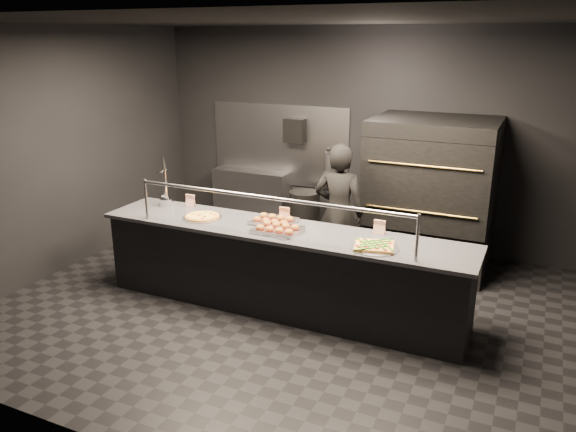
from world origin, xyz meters
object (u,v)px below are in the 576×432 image
object	(u,v)px
pizza_oven	(431,193)
beer_tap	(166,192)
towel_dispenser	(295,130)
square_pizza	(374,246)
fire_extinguisher	(330,167)
round_pizza	(202,217)
trash_bin	(304,216)
service_counter	(280,268)
prep_shelf	(252,199)
slider_tray_b	(278,229)
worker	(339,212)
slider_tray_a	(273,220)

from	to	relation	value
pizza_oven	beer_tap	distance (m)	3.29
towel_dispenser	square_pizza	distance (m)	3.26
towel_dispenser	beer_tap	bearing A→B (deg)	-107.61
towel_dispenser	fire_extinguisher	bearing A→B (deg)	1.04
towel_dispenser	round_pizza	xyz separation A→B (m)	(-0.05, -2.42, -0.61)
pizza_oven	trash_bin	size ratio (longest dim) A/B	2.59
service_counter	pizza_oven	xyz separation A→B (m)	(1.20, 1.90, 0.50)
prep_shelf	fire_extinguisher	distance (m)	1.39
slider_tray_b	trash_bin	xyz separation A→B (m)	(-0.62, 2.16, -0.58)
fire_extinguisher	square_pizza	world-z (taller)	fire_extinguisher
fire_extinguisher	worker	distance (m)	1.51
fire_extinguisher	round_pizza	size ratio (longest dim) A/B	1.14
prep_shelf	beer_tap	xyz separation A→B (m)	(0.00, -2.14, 0.64)
prep_shelf	fire_extinguisher	size ratio (longest dim) A/B	2.38
round_pizza	beer_tap	bearing A→B (deg)	161.34
square_pizza	worker	xyz separation A→B (m)	(-0.79, 1.18, -0.10)
fire_extinguisher	round_pizza	xyz separation A→B (m)	(-0.60, -2.43, -0.12)
slider_tray_b	trash_bin	bearing A→B (deg)	106.02
prep_shelf	slider_tray_a	size ratio (longest dim) A/B	2.58
fire_extinguisher	trash_bin	bearing A→B (deg)	-127.57
towel_dispenser	trash_bin	world-z (taller)	towel_dispenser
beer_tap	slider_tray_a	bearing A→B (deg)	-1.70
towel_dispenser	beer_tap	world-z (taller)	towel_dispenser
towel_dispenser	trash_bin	bearing A→B (deg)	-47.60
fire_extinguisher	slider_tray_b	bearing A→B (deg)	-81.68
beer_tap	trash_bin	world-z (taller)	beer_tap
service_counter	beer_tap	distance (m)	1.73
beer_tap	pizza_oven	bearing A→B (deg)	31.49
beer_tap	slider_tray_a	world-z (taller)	beer_tap
fire_extinguisher	slider_tray_a	world-z (taller)	fire_extinguisher
prep_shelf	towel_dispenser	size ratio (longest dim) A/B	3.43
slider_tray_a	beer_tap	bearing A→B (deg)	178.30
square_pizza	fire_extinguisher	bearing A→B (deg)	119.17
slider_tray_a	trash_bin	size ratio (longest dim) A/B	0.63
slider_tray_a	trash_bin	world-z (taller)	slider_tray_a
beer_tap	trash_bin	bearing A→B (deg)	62.16
towel_dispenser	slider_tray_b	size ratio (longest dim) A/B	0.63
service_counter	prep_shelf	bearing A→B (deg)	124.59
beer_tap	trash_bin	xyz separation A→B (m)	(0.99, 1.88, -0.72)
prep_shelf	round_pizza	xyz separation A→B (m)	(0.65, -2.35, 0.49)
prep_shelf	beer_tap	distance (m)	2.23
trash_bin	towel_dispenser	bearing A→B (deg)	132.40
service_counter	fire_extinguisher	distance (m)	2.50
towel_dispenser	square_pizza	world-z (taller)	towel_dispenser
slider_tray_a	slider_tray_b	distance (m)	0.29
beer_tap	towel_dispenser	bearing A→B (deg)	72.39
prep_shelf	square_pizza	bearing A→B (deg)	-42.66
towel_dispenser	beer_tap	distance (m)	2.36
service_counter	beer_tap	xyz separation A→B (m)	(-1.60, 0.19, 0.63)
pizza_oven	worker	world-z (taller)	pizza_oven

